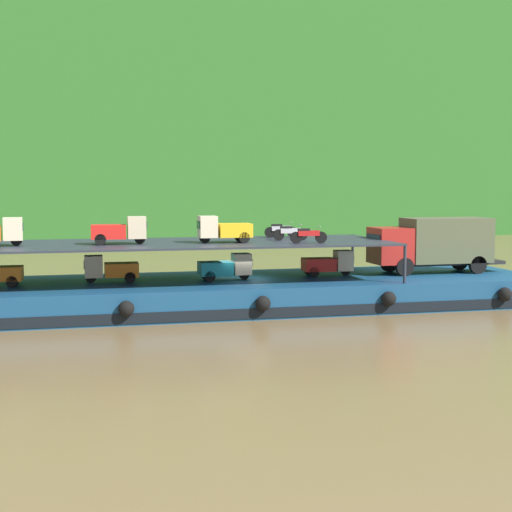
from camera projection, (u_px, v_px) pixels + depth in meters
name	position (u px, v px, depth m)	size (l,w,h in m)	color
ground_plane	(243.00, 307.00, 40.43)	(400.00, 400.00, 0.00)	brown
hillside_far_bank	(137.00, 74.00, 99.45)	(140.11, 31.13, 37.14)	#286023
cargo_barge	(243.00, 293.00, 40.33)	(32.09, 8.90, 1.50)	navy
covered_lorry	(433.00, 243.00, 42.90)	(7.88, 2.36, 3.10)	maroon
cargo_rack	(171.00, 244.00, 39.22)	(22.89, 7.51, 2.00)	#232833
mini_truck_lower_aft	(110.00, 269.00, 38.87)	(2.76, 1.24, 1.38)	orange
mini_truck_lower_mid	(226.00, 267.00, 39.70)	(2.77, 1.25, 1.38)	teal
mini_truck_lower_fore	(329.00, 263.00, 41.60)	(2.79, 1.28, 1.38)	red
mini_truck_upper_mid	(120.00, 230.00, 38.02)	(2.78, 1.27, 1.38)	red
mini_truck_upper_fore	(224.00, 229.00, 39.02)	(2.75, 1.21, 1.38)	gold
motorcycle_upper_port	(308.00, 235.00, 38.57)	(1.90, 0.55, 0.87)	black
motorcycle_upper_centre	(290.00, 232.00, 40.68)	(1.90, 0.55, 0.87)	black
motorcycle_upper_stbd	(281.00, 230.00, 42.88)	(1.90, 0.55, 0.87)	black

